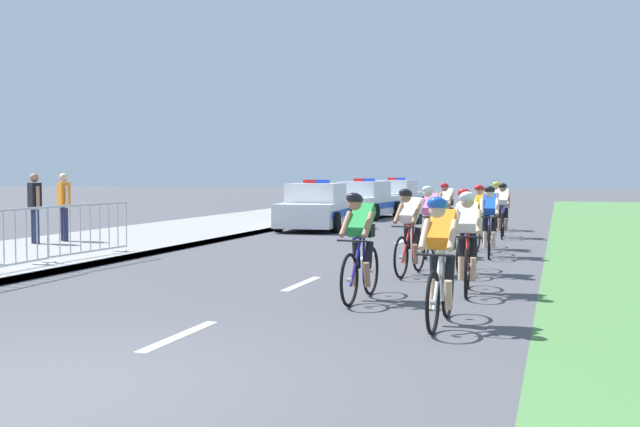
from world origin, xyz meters
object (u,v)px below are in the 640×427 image
object	(u,v)px
cyclist_third	(467,241)
spectator_back	(35,203)
cyclist_sixth	(430,220)
cyclist_tenth	(503,210)
cyclist_second	(360,245)
spectator_middle	(64,202)
cyclist_seventh	(481,216)
crowd_barrier_rear	(90,231)
police_car_second	(365,201)
cyclist_fifth	(467,230)
cyclist_ninth	(447,209)
cyclist_eleventh	(497,205)
cyclist_fourth	(410,231)
crowd_barrier_middle	(4,242)
police_car_nearest	(317,208)
cyclist_eighth	(489,220)
cyclist_lead	(441,260)
police_car_third	(397,197)

from	to	relation	value
cyclist_third	spectator_back	size ratio (longest dim) A/B	1.03
cyclist_sixth	cyclist_tenth	distance (m)	5.29
cyclist_second	spectator_middle	world-z (taller)	spectator_middle
cyclist_seventh	spectator_back	world-z (taller)	spectator_back
crowd_barrier_rear	spectator_back	size ratio (longest dim) A/B	1.39
cyclist_seventh	crowd_barrier_rear	size ratio (longest dim) A/B	0.74
cyclist_sixth	spectator_middle	xyz separation A→B (m)	(-8.96, -0.54, 0.30)
cyclist_tenth	police_car_second	size ratio (longest dim) A/B	0.38
cyclist_fifth	spectator_middle	xyz separation A→B (m)	(-10.05, 2.01, 0.30)
cyclist_ninth	cyclist_eleventh	size ratio (longest dim) A/B	1.00
cyclist_fourth	crowd_barrier_middle	bearing A→B (deg)	-156.85
police_car_nearest	crowd_barrier_middle	distance (m)	12.36
cyclist_fifth	cyclist_eighth	size ratio (longest dim) A/B	1.00
cyclist_seventh	crowd_barrier_rear	world-z (taller)	cyclist_seventh
police_car_second	cyclist_eighth	bearing A→B (deg)	-64.12
police_car_second	cyclist_lead	bearing A→B (deg)	-72.85
cyclist_seventh	spectator_middle	size ratio (longest dim) A/B	1.03
cyclist_eighth	cyclist_tenth	world-z (taller)	same
cyclist_eighth	crowd_barrier_rear	distance (m)	8.27
cyclist_fourth	police_car_second	xyz separation A→B (m)	(-4.92, 15.62, -0.11)
cyclist_tenth	crowd_barrier_rear	xyz separation A→B (m)	(-7.39, -8.45, -0.14)
cyclist_seventh	spectator_back	xyz separation A→B (m)	(-10.09, -3.22, 0.30)
cyclist_fourth	crowd_barrier_middle	distance (m)	6.92
cyclist_second	crowd_barrier_middle	size ratio (longest dim) A/B	0.74
cyclist_tenth	spectator_middle	bearing A→B (deg)	-150.58
cyclist_third	police_car_second	size ratio (longest dim) A/B	0.38
police_car_second	crowd_barrier_rear	bearing A→B (deg)	-95.26
cyclist_second	spectator_middle	xyz separation A→B (m)	(-8.96, 5.23, 0.30)
police_car_second	crowd_barrier_middle	bearing A→B (deg)	-94.50
cyclist_seventh	cyclist_ninth	distance (m)	3.22
cyclist_third	crowd_barrier_middle	bearing A→B (deg)	-172.37
cyclist_fifth	cyclist_ninth	world-z (taller)	same
cyclist_second	spectator_middle	bearing A→B (deg)	149.71
police_car_second	crowd_barrier_rear	world-z (taller)	police_car_second
cyclist_tenth	police_car_third	distance (m)	14.77
crowd_barrier_rear	police_car_second	bearing A→B (deg)	84.74
cyclist_eighth	cyclist_eleventh	world-z (taller)	same
spectator_back	cyclist_sixth	bearing A→B (deg)	8.09
cyclist_sixth	spectator_middle	bearing A→B (deg)	-176.56
cyclist_fourth	cyclist_eleventh	distance (m)	10.90
cyclist_third	spectator_middle	xyz separation A→B (m)	(-10.31, 4.14, 0.30)
cyclist_fifth	cyclist_fourth	bearing A→B (deg)	-155.76
cyclist_sixth	spectator_middle	size ratio (longest dim) A/B	1.03
cyclist_fifth	police_car_nearest	size ratio (longest dim) A/B	0.38
cyclist_eighth	cyclist_tenth	distance (m)	4.87
cyclist_seventh	cyclist_second	bearing A→B (deg)	-96.61
police_car_nearest	cyclist_second	bearing A→B (deg)	-68.92
cyclist_second	police_car_nearest	xyz separation A→B (m)	(-4.76, 12.35, -0.11)
cyclist_fourth	cyclist_seventh	distance (m)	4.94
cyclist_sixth	police_car_second	xyz separation A→B (m)	(-4.76, 12.65, -0.11)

